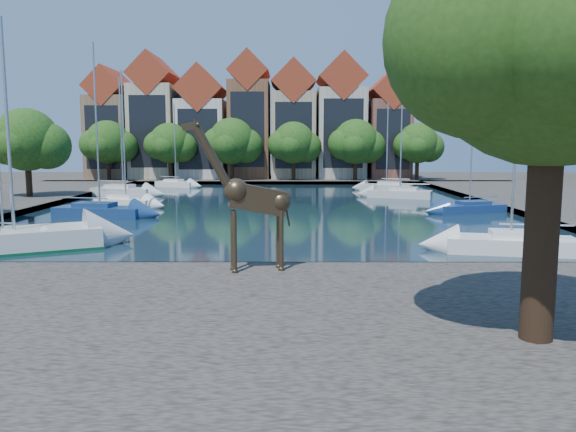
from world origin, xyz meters
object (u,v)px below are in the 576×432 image
(plane_tree, at_px, (558,39))
(giraffe_statue, at_px, (250,199))
(sailboat_right_a, at_px, (511,241))
(sailboat_left_a, at_px, (3,238))

(plane_tree, relative_size, giraffe_statue, 1.90)
(plane_tree, relative_size, sailboat_right_a, 1.13)
(sailboat_left_a, distance_m, sailboat_right_a, 24.68)
(sailboat_left_a, bearing_deg, giraffe_statue, -26.98)
(plane_tree, height_order, sailboat_left_a, plane_tree)
(plane_tree, height_order, giraffe_statue, plane_tree)
(plane_tree, xyz_separation_m, sailboat_right_a, (4.38, 13.06, -7.02))
(sailboat_left_a, bearing_deg, sailboat_right_a, -1.87)
(plane_tree, height_order, sailboat_right_a, plane_tree)
(sailboat_left_a, relative_size, sailboat_right_a, 1.12)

